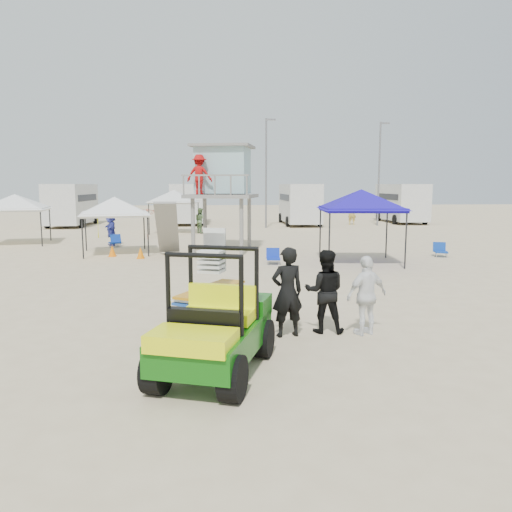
{
  "coord_description": "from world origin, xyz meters",
  "views": [
    {
      "loc": [
        -0.46,
        -10.11,
        3.17
      ],
      "look_at": [
        0.5,
        3.0,
        1.3
      ],
      "focal_mm": 35.0,
      "sensor_mm": 36.0,
      "label": 1
    }
  ],
  "objects": [
    {
      "name": "canopy_blue",
      "position": [
        5.25,
        9.76,
        2.86
      ],
      "size": [
        3.3,
        3.3,
        3.41
      ],
      "color": "black",
      "rests_on": "ground"
    },
    {
      "name": "rv_mid_left",
      "position": [
        -3.0,
        31.49,
        1.8
      ],
      "size": [
        2.65,
        6.5,
        3.25
      ],
      "color": "silver",
      "rests_on": "ground"
    },
    {
      "name": "man_right",
      "position": [
        2.64,
        0.04,
        0.85
      ],
      "size": [
        1.08,
        0.76,
        1.71
      ],
      "primitive_type": "imported",
      "rotation": [
        0.0,
        0.0,
        3.53
      ],
      "color": "white",
      "rests_on": "ground"
    },
    {
      "name": "beach_chair_b",
      "position": [
        1.7,
        9.79,
        0.31
      ],
      "size": [
        0.58,
        0.62,
        0.64
      ],
      "color": "#102DB1",
      "rests_on": "ground"
    },
    {
      "name": "lifeguard_tower",
      "position": [
        -0.43,
        13.96,
        3.69
      ],
      "size": [
        3.69,
        3.69,
        4.95
      ],
      "color": "gray",
      "rests_on": "ground"
    },
    {
      "name": "distant_beachgoers",
      "position": [
        -1.67,
        21.1,
        0.87
      ],
      "size": [
        17.23,
        13.84,
        1.85
      ],
      "color": "#587647",
      "rests_on": "ground"
    },
    {
      "name": "cone_far",
      "position": [
        -5.27,
        12.42,
        0.25
      ],
      "size": [
        0.34,
        0.34,
        0.5
      ],
      "primitive_type": "cone",
      "color": "orange",
      "rests_on": "ground"
    },
    {
      "name": "canopy_white_b",
      "position": [
        -11.42,
        17.66,
        2.55
      ],
      "size": [
        3.59,
        3.59,
        3.1
      ],
      "color": "black",
      "rests_on": "ground"
    },
    {
      "name": "utility_cart",
      "position": [
        -0.58,
        -2.0,
        0.97
      ],
      "size": [
        2.15,
        3.04,
        2.09
      ],
      "color": "#10580D",
      "rests_on": "ground"
    },
    {
      "name": "light_pole_left",
      "position": [
        3.0,
        27.0,
        4.0
      ],
      "size": [
        0.14,
        0.14,
        8.0
      ],
      "primitive_type": "cylinder",
      "color": "slate",
      "rests_on": "ground"
    },
    {
      "name": "beach_chair_a",
      "position": [
        -5.87,
        16.06,
        0.31
      ],
      "size": [
        0.72,
        0.8,
        0.64
      ],
      "color": "#1039AD",
      "rests_on": "ground"
    },
    {
      "name": "rv_far_left",
      "position": [
        -12.0,
        29.99,
        1.8
      ],
      "size": [
        2.64,
        6.8,
        3.25
      ],
      "color": "silver",
      "rests_on": "ground"
    },
    {
      "name": "beach_chair_c",
      "position": [
        9.37,
        11.31,
        0.31
      ],
      "size": [
        0.67,
        0.73,
        0.64
      ],
      "color": "#0E3899",
      "rests_on": "ground"
    },
    {
      "name": "man_left",
      "position": [
        0.94,
        0.04,
        0.95
      ],
      "size": [
        0.78,
        0.6,
        1.9
      ],
      "primitive_type": "imported",
      "rotation": [
        0.0,
        0.0,
        3.37
      ],
      "color": "black",
      "rests_on": "ground"
    },
    {
      "name": "cone_near",
      "position": [
        -3.91,
        11.7,
        0.25
      ],
      "size": [
        0.34,
        0.34,
        0.5
      ],
      "primitive_type": "cone",
      "color": "orange",
      "rests_on": "ground"
    },
    {
      "name": "ground",
      "position": [
        0.0,
        0.0,
        0.0
      ],
      "size": [
        140.0,
        140.0,
        0.0
      ],
      "primitive_type": "plane",
      "color": "beige",
      "rests_on": "ground"
    },
    {
      "name": "umbrella_b",
      "position": [
        -7.79,
        20.54,
        0.85
      ],
      "size": [
        2.13,
        2.16,
        1.71
      ],
      "primitive_type": "imported",
      "rotation": [
        0.0,
        0.0,
        0.15
      ],
      "color": "yellow",
      "rests_on": "ground"
    },
    {
      "name": "man_mid",
      "position": [
        1.79,
        0.29,
        0.9
      ],
      "size": [
        0.98,
        0.82,
        1.81
      ],
      "primitive_type": "imported",
      "rotation": [
        0.0,
        0.0,
        2.97
      ],
      "color": "black",
      "rests_on": "ground"
    },
    {
      "name": "surf_trailer",
      "position": [
        -0.58,
        0.34,
        0.81
      ],
      "size": [
        1.71,
        2.39,
        2.0
      ],
      "color": "black",
      "rests_on": "ground"
    },
    {
      "name": "rv_far_right",
      "position": [
        15.0,
        31.49,
        1.8
      ],
      "size": [
        2.64,
        6.6,
        3.25
      ],
      "color": "silver",
      "rests_on": "ground"
    },
    {
      "name": "umbrella_a",
      "position": [
        -4.72,
        19.73,
        0.92
      ],
      "size": [
        2.39,
        2.42,
        1.84
      ],
      "primitive_type": "imported",
      "rotation": [
        0.0,
        0.0,
        0.22
      ],
      "color": "red",
      "rests_on": "ground"
    },
    {
      "name": "rv_mid_right",
      "position": [
        6.0,
        29.99,
        1.8
      ],
      "size": [
        2.64,
        7.0,
        3.25
      ],
      "color": "silver",
      "rests_on": "ground"
    },
    {
      "name": "canopy_white_a",
      "position": [
        -5.3,
        13.42,
        2.49
      ],
      "size": [
        3.48,
        3.48,
        3.04
      ],
      "color": "black",
      "rests_on": "ground"
    },
    {
      "name": "light_pole_right",
      "position": [
        12.0,
        28.5,
        4.0
      ],
      "size": [
        0.14,
        0.14,
        8.0
      ],
      "primitive_type": "cylinder",
      "color": "slate",
      "rests_on": "ground"
    },
    {
      "name": "canopy_white_c",
      "position": [
        -3.46,
        23.52,
        2.71
      ],
      "size": [
        3.22,
        3.22,
        3.26
      ],
      "color": "black",
      "rests_on": "ground"
    }
  ]
}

